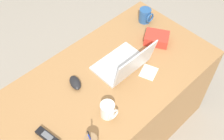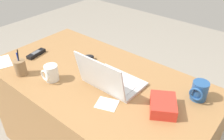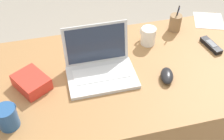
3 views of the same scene
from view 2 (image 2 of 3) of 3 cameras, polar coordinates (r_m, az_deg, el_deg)
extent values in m
cube|color=#9E7042|center=(1.68, -3.30, -11.96)|extent=(1.44, 0.78, 0.72)
cube|color=silver|center=(1.39, 0.69, -2.81)|extent=(0.34, 0.22, 0.02)
cube|color=silver|center=(1.37, 0.19, -2.83)|extent=(0.28, 0.11, 0.00)
cube|color=silver|center=(1.43, 2.39, -1.27)|extent=(0.09, 0.05, 0.00)
cube|color=silver|center=(1.24, -3.14, -1.43)|extent=(0.33, 0.05, 0.21)
cube|color=#283347|center=(1.25, -2.98, -1.29)|extent=(0.30, 0.04, 0.18)
ellipsoid|color=black|center=(1.61, -6.30, 2.89)|extent=(0.09, 0.13, 0.04)
cylinder|color=#26518C|center=(1.33, 20.73, -4.76)|extent=(0.09, 0.09, 0.11)
torus|color=#26518C|center=(1.29, 19.96, -5.64)|extent=(0.08, 0.01, 0.08)
cylinder|color=white|center=(1.44, -14.65, -0.68)|extent=(0.08, 0.08, 0.10)
torus|color=white|center=(1.41, -16.16, -1.33)|extent=(0.07, 0.01, 0.07)
cube|color=black|center=(1.75, -18.13, 3.82)|extent=(0.07, 0.15, 0.02)
cube|color=#595B60|center=(1.75, -18.20, 4.19)|extent=(0.04, 0.07, 0.00)
cylinder|color=olive|center=(1.55, -21.57, 0.57)|extent=(0.07, 0.07, 0.10)
cylinder|color=#1933B2|center=(1.53, -21.90, 1.67)|extent=(0.02, 0.01, 0.13)
cylinder|color=black|center=(1.53, -21.96, 2.03)|extent=(0.01, 0.03, 0.15)
cube|color=red|center=(1.22, 12.35, -8.53)|extent=(0.19, 0.21, 0.06)
cube|color=white|center=(1.24, -1.26, -8.35)|extent=(0.14, 0.13, 0.00)
camera|label=1|loc=(1.67, -64.81, 38.93)|focal=44.90mm
camera|label=3|loc=(1.96, 30.52, 35.60)|focal=46.78mm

